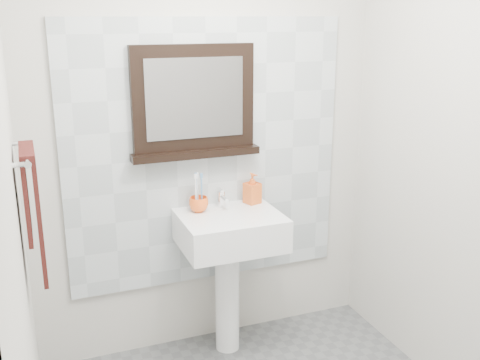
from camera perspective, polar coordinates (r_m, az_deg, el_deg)
name	(u,v)px	position (r m, az deg, el deg)	size (l,w,h in m)	color
back_wall	(206,137)	(3.16, -3.47, 4.38)	(2.00, 0.01, 2.50)	beige
left_wall	(16,226)	(1.96, -21.81, -4.38)	(0.01, 2.20, 2.50)	beige
splashback	(207,155)	(3.17, -3.37, 2.57)	(1.60, 0.02, 1.50)	#B3BDC2
pedestal_sink	(230,245)	(3.14, -1.06, -6.63)	(0.55, 0.44, 0.96)	white
toothbrush_cup	(199,204)	(3.11, -4.22, -2.48)	(0.11, 0.11, 0.08)	#FF601E
toothbrushes	(198,190)	(3.09, -4.32, -1.04)	(0.05, 0.04, 0.21)	white
soap_dispenser	(252,188)	(3.23, 1.26, -0.85)	(0.08, 0.08, 0.18)	red
framed_mirror	(194,104)	(3.06, -4.72, 7.70)	(0.72, 0.11, 0.61)	black
towel_bar	(26,153)	(2.38, -20.94, 2.59)	(0.07, 0.40, 0.03)	silver
hand_towel	(33,203)	(2.44, -20.28, -2.20)	(0.06, 0.30, 0.55)	black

